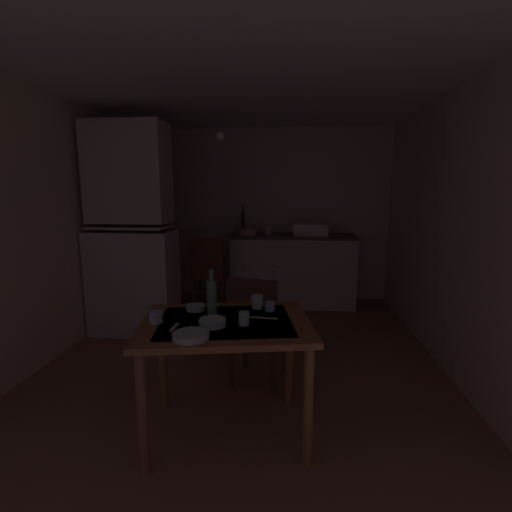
% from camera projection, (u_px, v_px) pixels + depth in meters
% --- Properties ---
extents(ground_plane, '(4.86, 4.86, 0.00)m').
position_uv_depth(ground_plane, '(247.00, 351.00, 3.54)').
color(ground_plane, '#8E644B').
extents(wall_back, '(3.53, 0.10, 2.35)m').
position_uv_depth(wall_back, '(264.00, 215.00, 5.28)').
color(wall_back, beige).
rests_on(wall_back, ground).
extents(wall_left, '(0.10, 3.96, 2.35)m').
position_uv_depth(wall_left, '(61.00, 226.00, 3.51)').
color(wall_left, beige).
rests_on(wall_left, ground).
extents(wall_right, '(0.10, 3.96, 2.35)m').
position_uv_depth(wall_right, '(452.00, 230.00, 3.16)').
color(wall_right, beige).
rests_on(wall_right, ground).
extents(ceiling_slab, '(3.53, 3.96, 0.10)m').
position_uv_depth(ceiling_slab, '(245.00, 83.00, 3.13)').
color(ceiling_slab, silver).
extents(hutch_cabinet, '(0.87, 0.47, 2.19)m').
position_uv_depth(hutch_cabinet, '(132.00, 238.00, 3.89)').
color(hutch_cabinet, beige).
rests_on(hutch_cabinet, ground).
extents(counter_cabinet, '(1.64, 0.64, 0.93)m').
position_uv_depth(counter_cabinet, '(293.00, 269.00, 5.00)').
color(counter_cabinet, beige).
rests_on(counter_cabinet, ground).
extents(sink_basin, '(0.44, 0.34, 0.15)m').
position_uv_depth(sink_basin, '(310.00, 229.00, 4.88)').
color(sink_basin, silver).
rests_on(sink_basin, counter_cabinet).
extents(hand_pump, '(0.05, 0.27, 0.39)m').
position_uv_depth(hand_pump, '(243.00, 221.00, 5.00)').
color(hand_pump, '#232328').
rests_on(hand_pump, counter_cabinet).
extents(mixing_bowl_counter, '(0.26, 0.26, 0.09)m').
position_uv_depth(mixing_bowl_counter, '(247.00, 231.00, 4.92)').
color(mixing_bowl_counter, tan).
rests_on(mixing_bowl_counter, counter_cabinet).
extents(stoneware_crock, '(0.10, 0.10, 0.12)m').
position_uv_depth(stoneware_crock, '(268.00, 230.00, 4.97)').
color(stoneware_crock, beige).
rests_on(stoneware_crock, counter_cabinet).
extents(dining_table, '(1.12, 0.92, 0.73)m').
position_uv_depth(dining_table, '(226.00, 337.00, 2.25)').
color(dining_table, brown).
rests_on(dining_table, ground).
extents(chair_far_side, '(0.47, 0.47, 0.88)m').
position_uv_depth(chair_far_side, '(256.00, 326.00, 2.87)').
color(chair_far_side, '#492E21').
rests_on(chair_far_side, ground).
extents(chair_by_counter, '(0.40, 0.40, 0.97)m').
position_uv_depth(chair_by_counter, '(209.00, 274.00, 4.46)').
color(chair_by_counter, '#4B301D').
rests_on(chair_by_counter, ground).
extents(serving_bowl_wide, '(0.16, 0.16, 0.04)m').
position_uv_depth(serving_bowl_wide, '(212.00, 322.00, 2.15)').
color(serving_bowl_wide, '#ADD1C1').
rests_on(serving_bowl_wide, dining_table).
extents(soup_bowl_small, '(0.20, 0.20, 0.03)m').
position_uv_depth(soup_bowl_small, '(191.00, 336.00, 1.97)').
color(soup_bowl_small, '#ADD1C1').
rests_on(soup_bowl_small, dining_table).
extents(sauce_dish, '(0.12, 0.12, 0.03)m').
position_uv_depth(sauce_dish, '(195.00, 308.00, 2.44)').
color(sauce_dish, '#ADD1C1').
rests_on(sauce_dish, dining_table).
extents(teacup_mint, '(0.06, 0.06, 0.08)m').
position_uv_depth(teacup_mint, '(244.00, 318.00, 2.16)').
color(teacup_mint, '#ADD1C1').
rests_on(teacup_mint, dining_table).
extents(mug_tall, '(0.08, 0.08, 0.07)m').
position_uv_depth(mug_tall, '(156.00, 317.00, 2.20)').
color(mug_tall, '#9EB2C6').
rests_on(mug_tall, dining_table).
extents(teacup_cream, '(0.07, 0.07, 0.06)m').
position_uv_depth(teacup_cream, '(270.00, 306.00, 2.43)').
color(teacup_cream, '#9EB2C6').
rests_on(teacup_cream, dining_table).
extents(mug_dark, '(0.08, 0.08, 0.09)m').
position_uv_depth(mug_dark, '(257.00, 302.00, 2.48)').
color(mug_dark, '#ADD1C1').
rests_on(mug_dark, dining_table).
extents(glass_bottle, '(0.06, 0.06, 0.29)m').
position_uv_depth(glass_bottle, '(212.00, 297.00, 2.32)').
color(glass_bottle, '#4C7F56').
rests_on(glass_bottle, dining_table).
extents(table_knife, '(0.18, 0.03, 0.00)m').
position_uv_depth(table_knife, '(264.00, 318.00, 2.28)').
color(table_knife, silver).
rests_on(table_knife, dining_table).
extents(teaspoon_near_bowl, '(0.02, 0.13, 0.00)m').
position_uv_depth(teaspoon_near_bowl, '(175.00, 327.00, 2.13)').
color(teaspoon_near_bowl, beige).
rests_on(teaspoon_near_bowl, dining_table).
extents(pendant_bulb, '(0.08, 0.08, 0.08)m').
position_uv_depth(pendant_bulb, '(220.00, 136.00, 3.48)').
color(pendant_bulb, '#F9EFCC').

